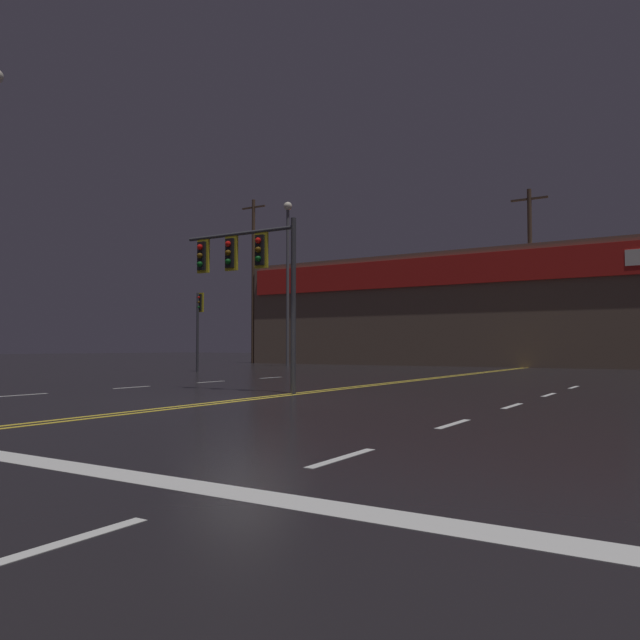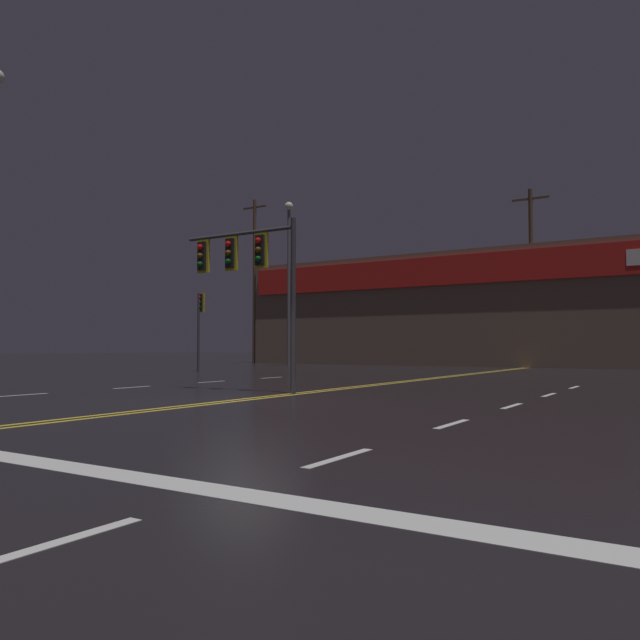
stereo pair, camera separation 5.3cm
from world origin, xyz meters
name	(u,v)px [view 2 (the right image)]	position (x,y,z in m)	size (l,w,h in m)	color
ground_plane	(242,400)	(0.00, 0.00, 0.00)	(200.00, 200.00, 0.00)	black
road_markings	(240,408)	(1.22, -1.55, 0.00)	(17.11, 60.00, 0.01)	gold
traffic_signal_median	(244,262)	(-1.79, 2.27, 3.64)	(3.82, 0.36, 4.71)	#38383D
traffic_signal_corner_northwest	(200,314)	(-12.72, 12.29, 2.95)	(0.42, 0.36, 4.02)	#38383D
streetlight_near_left	(289,263)	(-13.86, 21.88, 6.75)	(0.56, 0.56, 10.77)	#59595E
building_backdrop	(544,310)	(0.00, 31.85, 3.76)	(40.93, 10.23, 7.50)	brown
utility_pole_row	(498,273)	(-1.65, 27.06, 5.85)	(43.62, 0.26, 12.83)	#4C3828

